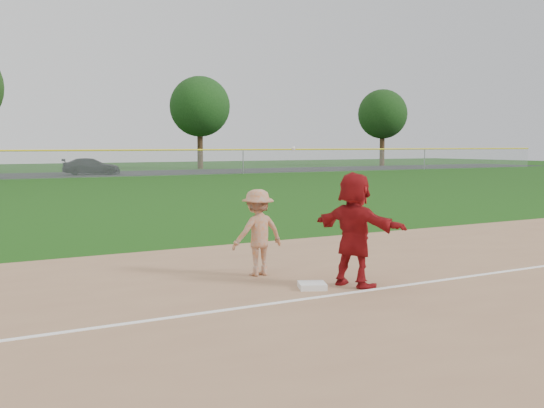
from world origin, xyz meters
TOP-DOWN VIEW (x-y plane):
  - ground at (0.00, 0.00)m, footprint 160.00×160.00m
  - foul_line at (0.00, -0.80)m, footprint 60.00×0.10m
  - first_base at (-0.23, -0.20)m, footprint 0.59×0.59m
  - base_runner at (0.51, -0.38)m, footprint 1.08×1.89m
  - car_right at (8.79, 44.84)m, footprint 4.85×2.84m
  - first_base_play at (-0.43, 1.28)m, footprint 1.04×0.99m
  - tree_3 at (22.00, 52.80)m, footprint 6.00×6.00m
  - tree_4 at (44.00, 51.20)m, footprint 5.60×5.60m

SIDE VIEW (x-z plane):
  - ground at x=0.00m, z-range 0.00..0.00m
  - foul_line at x=0.00m, z-range 0.02..0.03m
  - first_base at x=-0.23m, z-range 0.02..0.12m
  - car_right at x=8.79m, z-range 0.01..1.33m
  - first_base_play at x=-0.43m, z-range -0.37..1.99m
  - base_runner at x=0.51m, z-range 0.02..1.96m
  - tree_4 at x=44.00m, z-range 1.51..10.18m
  - tree_3 at x=22.00m, z-range 1.57..10.76m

